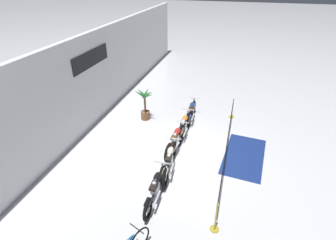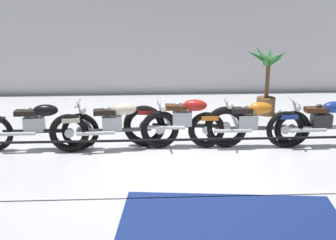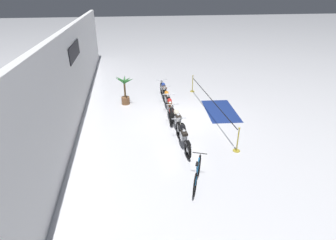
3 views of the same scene
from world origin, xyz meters
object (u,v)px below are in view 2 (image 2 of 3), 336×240
motorcycle_cream_1 (115,126)px  stanchion_far_left (112,153)px  potted_palm_left_of_row (267,81)px  motorcycle_black_0 (38,126)px  floor_banner (232,221)px  motorcycle_orange_3 (250,124)px  motorcycle_red_2 (185,123)px  motorcycle_blue_4 (324,123)px

motorcycle_cream_1 → stanchion_far_left: size_ratio=0.35×
stanchion_far_left → potted_palm_left_of_row: bearing=51.2°
potted_palm_left_of_row → stanchion_far_left: potted_palm_left_of_row is taller
motorcycle_black_0 → floor_banner: 4.17m
motorcycle_orange_3 → motorcycle_cream_1: bearing=-179.2°
motorcycle_cream_1 → potted_palm_left_of_row: bearing=32.8°
motorcycle_orange_3 → potted_palm_left_of_row: potted_palm_left_of_row is taller
motorcycle_black_0 → potted_palm_left_of_row: bearing=23.8°
stanchion_far_left → motorcycle_red_2: bearing=59.2°
motorcycle_cream_1 → stanchion_far_left: bearing=-87.2°
motorcycle_blue_4 → potted_palm_left_of_row: size_ratio=1.31×
motorcycle_cream_1 → motorcycle_blue_4: 3.95m
stanchion_far_left → motorcycle_black_0: bearing=127.6°
motorcycle_orange_3 → floor_banner: motorcycle_orange_3 is taller
motorcycle_red_2 → motorcycle_blue_4: motorcycle_red_2 is taller
motorcycle_blue_4 → floor_banner: size_ratio=0.75×
motorcycle_blue_4 → floor_banner: 3.52m
motorcycle_red_2 → motorcycle_blue_4: 2.64m
potted_palm_left_of_row → stanchion_far_left: (-3.34, -4.15, -0.12)m
motorcycle_black_0 → motorcycle_orange_3: same height
motorcycle_blue_4 → potted_palm_left_of_row: potted_palm_left_of_row is taller
motorcycle_black_0 → potted_palm_left_of_row: potted_palm_left_of_row is taller
motorcycle_black_0 → motorcycle_cream_1: size_ratio=0.95×
floor_banner → motorcycle_orange_3: bearing=77.9°
motorcycle_cream_1 → motorcycle_orange_3: size_ratio=1.03×
motorcycle_cream_1 → motorcycle_red_2: 1.32m
motorcycle_red_2 → potted_palm_left_of_row: 3.01m
motorcycle_cream_1 → floor_banner: (1.68, -2.66, -0.46)m
motorcycle_black_0 → stanchion_far_left: bearing=-52.4°
motorcycle_red_2 → motorcycle_orange_3: motorcycle_red_2 is taller
motorcycle_cream_1 → motorcycle_blue_4: (3.95, -0.01, 0.01)m
motorcycle_orange_3 → stanchion_far_left: bearing=-141.2°
potted_palm_left_of_row → motorcycle_black_0: bearing=-156.2°
stanchion_far_left → motorcycle_orange_3: bearing=38.8°
stanchion_far_left → floor_banner: size_ratio=2.37×
stanchion_far_left → floor_banner: (1.59, -0.73, -0.69)m
motorcycle_orange_3 → motorcycle_red_2: bearing=176.9°
potted_palm_left_of_row → motorcycle_blue_4: bearing=-77.0°
motorcycle_black_0 → motorcycle_blue_4: 5.40m
motorcycle_red_2 → floor_banner: (0.37, -2.77, -0.48)m
motorcycle_orange_3 → potted_palm_left_of_row: size_ratio=1.40×
motorcycle_black_0 → motorcycle_blue_4: bearing=-0.8°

